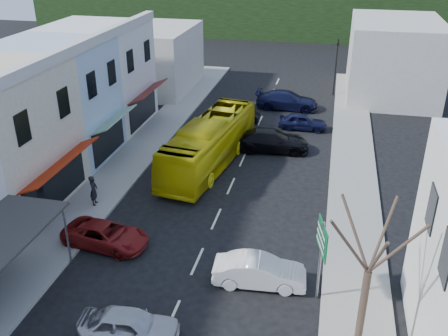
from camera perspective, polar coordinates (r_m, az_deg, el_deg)
ground at (r=24.70m, az=-3.07°, el=-10.58°), size 120.00×120.00×0.00m
sidewalk_left at (r=35.06m, az=-10.61°, el=0.82°), size 3.00×52.00×0.15m
sidewalk_right at (r=32.59m, az=14.56°, el=-1.61°), size 3.00×52.00×0.15m
shopfront_row at (r=31.93m, az=-22.94°, el=4.27°), size 8.25×30.00×8.00m
distant_block_left at (r=50.67m, az=-8.31°, el=12.31°), size 8.00×10.00×6.00m
distant_block_right at (r=50.62m, az=18.77°, el=11.80°), size 8.00×12.00×7.00m
bus at (r=33.43m, az=-1.65°, el=2.77°), size 4.08×11.83×3.10m
car_silver at (r=20.67m, az=-10.78°, el=-17.18°), size 4.55×2.21×1.40m
car_white at (r=22.94m, az=4.08°, el=-11.69°), size 4.53×2.14×1.40m
car_red at (r=26.07m, az=-13.40°, el=-7.31°), size 4.80×2.45×1.40m
car_black_near at (r=36.11m, az=5.44°, el=3.02°), size 4.67×2.31×1.40m
car_navy_mid at (r=40.38m, az=8.98°, el=5.33°), size 4.40×1.80×1.40m
car_black_far at (r=41.61m, az=1.44°, el=6.27°), size 4.41×1.82×1.40m
car_navy_far at (r=44.97m, az=7.21°, el=7.59°), size 4.53×1.90×1.40m
pedestrian_left at (r=29.58m, az=-14.66°, el=-2.55°), size 0.50×0.66×1.70m
direction_sign at (r=21.74m, az=10.91°, el=-10.47°), size 0.98×1.84×3.89m
street_tree at (r=18.42m, az=16.15°, el=-11.35°), size 4.25×4.25×7.66m
traffic_signal at (r=49.12m, az=12.65°, el=11.14°), size 1.25×1.43×5.35m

